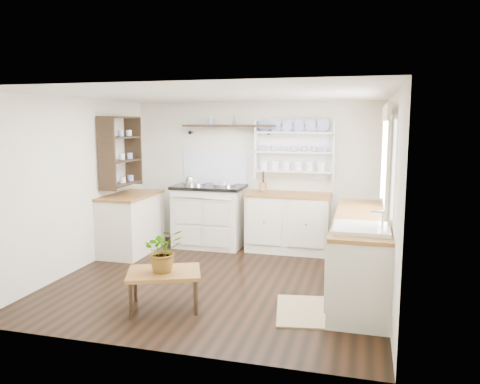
{
  "coord_description": "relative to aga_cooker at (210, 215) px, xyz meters",
  "views": [
    {
      "loc": [
        1.71,
        -5.41,
        1.98
      ],
      "look_at": [
        0.19,
        0.25,
        1.1
      ],
      "focal_mm": 35.0,
      "sensor_mm": 36.0,
      "label": 1
    }
  ],
  "objects": [
    {
      "name": "floor",
      "position": [
        0.67,
        -1.57,
        -0.5
      ],
      "size": [
        4.0,
        3.8,
        0.01
      ],
      "primitive_type": "cube",
      "color": "black",
      "rests_on": "ground"
    },
    {
      "name": "wall_back",
      "position": [
        0.67,
        0.33,
        0.65
      ],
      "size": [
        4.0,
        0.02,
        2.3
      ],
      "primitive_type": "cube",
      "color": "beige",
      "rests_on": "ground"
    },
    {
      "name": "wall_right",
      "position": [
        2.67,
        -1.57,
        0.65
      ],
      "size": [
        0.02,
        3.8,
        2.3
      ],
      "primitive_type": "cube",
      "color": "beige",
      "rests_on": "ground"
    },
    {
      "name": "wall_left",
      "position": [
        -1.33,
        -1.57,
        0.65
      ],
      "size": [
        0.02,
        3.8,
        2.3
      ],
      "primitive_type": "cube",
      "color": "beige",
      "rests_on": "ground"
    },
    {
      "name": "ceiling",
      "position": [
        0.67,
        -1.57,
        1.8
      ],
      "size": [
        4.0,
        3.8,
        0.01
      ],
      "primitive_type": "cube",
      "color": "white",
      "rests_on": "wall_back"
    },
    {
      "name": "window",
      "position": [
        2.62,
        -1.42,
        1.06
      ],
      "size": [
        0.08,
        1.55,
        1.22
      ],
      "color": "white",
      "rests_on": "wall_right"
    },
    {
      "name": "aga_cooker",
      "position": [
        0.0,
        0.0,
        0.0
      ],
      "size": [
        1.11,
        0.76,
        1.02
      ],
      "color": "beige",
      "rests_on": "floor"
    },
    {
      "name": "back_cabinets",
      "position": [
        1.27,
        0.03,
        -0.04
      ],
      "size": [
        1.27,
        0.63,
        0.9
      ],
      "color": "beige",
      "rests_on": "floor"
    },
    {
      "name": "right_cabinets",
      "position": [
        2.37,
        -1.47,
        -0.04
      ],
      "size": [
        0.62,
        2.43,
        0.9
      ],
      "color": "beige",
      "rests_on": "floor"
    },
    {
      "name": "belfast_sink",
      "position": [
        2.37,
        -2.22,
        0.3
      ],
      "size": [
        0.55,
        0.6,
        0.45
      ],
      "color": "white",
      "rests_on": "right_cabinets"
    },
    {
      "name": "left_cabinets",
      "position": [
        -1.03,
        -0.67,
        -0.04
      ],
      "size": [
        0.62,
        1.13,
        0.9
      ],
      "color": "beige",
      "rests_on": "floor"
    },
    {
      "name": "plate_rack",
      "position": [
        1.32,
        0.29,
        1.05
      ],
      "size": [
        1.2,
        0.22,
        0.9
      ],
      "color": "white",
      "rests_on": "wall_back"
    },
    {
      "name": "high_shelf",
      "position": [
        0.27,
        0.21,
        1.41
      ],
      "size": [
        1.5,
        0.29,
        0.16
      ],
      "color": "black",
      "rests_on": "wall_back"
    },
    {
      "name": "left_shelving",
      "position": [
        -1.17,
        -0.67,
        1.05
      ],
      "size": [
        0.28,
        0.8,
        1.05
      ],
      "primitive_type": "cube",
      "color": "black",
      "rests_on": "wall_left"
    },
    {
      "name": "kettle",
      "position": [
        -0.28,
        -0.12,
        0.53
      ],
      "size": [
        0.17,
        0.17,
        0.21
      ],
      "primitive_type": null,
      "color": "silver",
      "rests_on": "aga_cooker"
    },
    {
      "name": "utensil_crock",
      "position": [
        0.84,
        0.11,
        0.47
      ],
      "size": [
        0.11,
        0.11,
        0.13
      ],
      "primitive_type": "cylinder",
      "color": "#9B6439",
      "rests_on": "back_cabinets"
    },
    {
      "name": "center_table",
      "position": [
        0.36,
        -2.57,
        -0.14
      ],
      "size": [
        0.91,
        0.78,
        0.41
      ],
      "rotation": [
        0.0,
        0.0,
        0.38
      ],
      "color": "brown",
      "rests_on": "floor"
    },
    {
      "name": "potted_plant",
      "position": [
        0.36,
        -2.57,
        0.14
      ],
      "size": [
        0.55,
        0.54,
        0.46
      ],
      "primitive_type": "imported",
      "rotation": [
        0.0,
        0.0,
        0.67
      ],
      "color": "#3F7233",
      "rests_on": "center_table"
    },
    {
      "name": "floor_rug",
      "position": [
        1.81,
        -2.28,
        -0.49
      ],
      "size": [
        0.68,
        0.93,
        0.02
      ],
      "primitive_type": "cube",
      "rotation": [
        0.0,
        0.0,
        0.16
      ],
      "color": "olive",
      "rests_on": "floor"
    }
  ]
}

